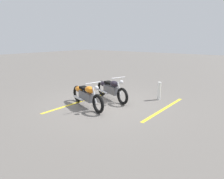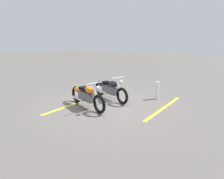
# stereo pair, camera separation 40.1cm
# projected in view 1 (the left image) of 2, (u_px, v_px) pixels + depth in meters

# --- Properties ---
(ground_plane) EXTENTS (60.00, 60.00, 0.00)m
(ground_plane) POSITION_uv_depth(u_px,v_px,m) (104.00, 104.00, 7.73)
(ground_plane) COLOR #66605B
(motorcycle_bright_foreground) EXTENTS (2.16, 0.83, 1.04)m
(motorcycle_bright_foreground) POSITION_uv_depth(u_px,v_px,m) (86.00, 95.00, 7.30)
(motorcycle_bright_foreground) COLOR black
(motorcycle_bright_foreground) RESTS_ON ground
(motorcycle_dark_foreground) EXTENTS (2.14, 0.89, 1.04)m
(motorcycle_dark_foreground) POSITION_uv_depth(u_px,v_px,m) (111.00, 89.00, 8.22)
(motorcycle_dark_foreground) COLOR black
(motorcycle_dark_foreground) RESTS_ON ground
(bollard_post) EXTENTS (0.14, 0.14, 0.76)m
(bollard_post) POSITION_uv_depth(u_px,v_px,m) (159.00, 91.00, 8.16)
(bollard_post) COLOR white
(bollard_post) RESTS_ON ground
(parking_stripe_near) EXTENTS (0.28, 3.20, 0.01)m
(parking_stripe_near) POSITION_uv_depth(u_px,v_px,m) (77.00, 103.00, 7.86)
(parking_stripe_near) COLOR yellow
(parking_stripe_near) RESTS_ON ground
(parking_stripe_mid) EXTENTS (0.28, 3.20, 0.01)m
(parking_stripe_mid) POSITION_uv_depth(u_px,v_px,m) (164.00, 109.00, 7.17)
(parking_stripe_mid) COLOR yellow
(parking_stripe_mid) RESTS_ON ground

